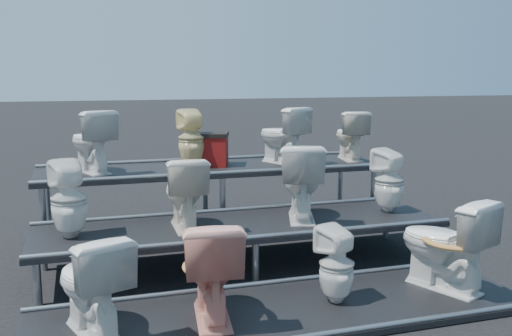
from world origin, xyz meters
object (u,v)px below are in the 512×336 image
object	(u,v)px
toilet_6	(301,181)
red_crate	(207,151)
toilet_5	(184,193)
toilet_3	(444,243)
toilet_8	(91,141)
toilet_0	(91,283)
toilet_1	(211,268)
toilet_9	(191,138)
toilet_11	(350,135)
toilet_4	(69,199)
toilet_7	(389,181)
toilet_10	(282,135)
toilet_2	(337,265)

from	to	relation	value
toilet_6	red_crate	distance (m)	1.59
toilet_5	toilet_6	xyz separation A→B (m)	(1.26, 0.00, 0.04)
toilet_3	toilet_8	size ratio (longest dim) A/B	1.17
toilet_0	toilet_1	distance (m)	0.91
toilet_9	red_crate	world-z (taller)	toilet_9
toilet_5	toilet_8	bearing A→B (deg)	-55.65
toilet_0	toilet_11	xyz separation A→B (m)	(3.42, 2.60, 0.74)
toilet_3	red_crate	distance (m)	3.18
toilet_4	toilet_11	distance (m)	3.82
toilet_7	toilet_8	size ratio (longest dim) A/B	0.98
toilet_1	toilet_9	bearing A→B (deg)	-90.40
toilet_1	toilet_10	distance (m)	3.11
toilet_4	toilet_10	distance (m)	2.94
toilet_4	toilet_11	size ratio (longest dim) A/B	1.13
toilet_1	toilet_5	world-z (taller)	toilet_5
toilet_5	toilet_9	bearing A→B (deg)	-102.99
toilet_1	toilet_4	distance (m)	1.72
toilet_7	toilet_11	world-z (taller)	toilet_11
toilet_4	toilet_9	size ratio (longest dim) A/B	1.03
red_crate	toilet_0	bearing A→B (deg)	-99.55
toilet_0	toilet_10	bearing A→B (deg)	-152.26
toilet_7	toilet_10	bearing A→B (deg)	-75.77
toilet_1	toilet_11	xyz separation A→B (m)	(2.50, 2.60, 0.71)
toilet_2	toilet_8	xyz separation A→B (m)	(-1.91, 2.60, 0.83)
toilet_8	toilet_1	bearing A→B (deg)	87.41
toilet_3	toilet_9	xyz separation A→B (m)	(-1.79, 2.60, 0.73)
toilet_3	red_crate	bearing A→B (deg)	-81.93
toilet_1	toilet_9	world-z (taller)	toilet_9
toilet_5	toilet_8	size ratio (longest dim) A/B	1.00
toilet_0	toilet_5	size ratio (longest dim) A/B	1.08
toilet_7	red_crate	bearing A→B (deg)	-56.12
toilet_9	toilet_1	bearing A→B (deg)	77.46
toilet_0	toilet_2	distance (m)	2.01
toilet_2	toilet_6	world-z (taller)	toilet_6
toilet_5	toilet_7	world-z (taller)	toilet_5
toilet_4	red_crate	bearing A→B (deg)	-151.72
toilet_11	toilet_7	bearing A→B (deg)	92.28
toilet_10	red_crate	size ratio (longest dim) A/B	1.43
toilet_8	toilet_11	xyz separation A→B (m)	(3.31, 0.00, -0.04)
toilet_6	toilet_3	bearing A→B (deg)	142.63
toilet_1	toilet_5	size ratio (longest dim) A/B	1.13
toilet_6	toilet_4	bearing A→B (deg)	18.78
toilet_2	toilet_7	bearing A→B (deg)	-150.17
toilet_6	toilet_8	distance (m)	2.49
toilet_9	toilet_3	bearing A→B (deg)	120.06
toilet_9	toilet_10	distance (m)	1.17
red_crate	toilet_9	bearing A→B (deg)	-133.97
toilet_5	red_crate	world-z (taller)	red_crate
toilet_2	toilet_3	distance (m)	1.07
toilet_2	toilet_1	bearing A→B (deg)	-16.28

